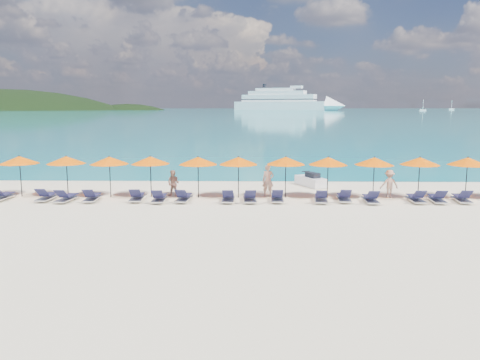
{
  "coord_description": "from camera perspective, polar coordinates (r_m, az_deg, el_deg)",
  "views": [
    {
      "loc": [
        0.48,
        -20.52,
        4.93
      ],
      "look_at": [
        0.0,
        3.0,
        1.2
      ],
      "focal_mm": 35.0,
      "sensor_mm": 36.0,
      "label": 1
    }
  ],
  "objects": [
    {
      "name": "ground",
      "position": [
        21.11,
        -0.17,
        -4.5
      ],
      "size": [
        1400.0,
        1400.0,
        0.0
      ],
      "primitive_type": "plane",
      "color": "beige"
    },
    {
      "name": "sea",
      "position": [
        680.54,
        1.15,
        8.58
      ],
      "size": [
        1600.0,
        1300.0,
        0.01
      ],
      "primitive_type": "cube",
      "color": "#1FA9B2",
      "rests_on": "ground"
    },
    {
      "name": "headland_main",
      "position": [
        637.43,
        -27.03,
        4.16
      ],
      "size": [
        374.0,
        242.0,
        126.5
      ],
      "color": "black",
      "rests_on": "ground"
    },
    {
      "name": "headland_small",
      "position": [
        601.03,
        -13.38,
        4.95
      ],
      "size": [
        162.0,
        126.0,
        85.5
      ],
      "color": "black",
      "rests_on": "ground"
    },
    {
      "name": "cruise_ship",
      "position": [
        584.43,
        6.07,
        9.45
      ],
      "size": [
        136.33,
        72.49,
        38.49
      ],
      "rotation": [
        0.0,
        0.0,
        -0.39
      ],
      "color": "white",
      "rests_on": "ground"
    },
    {
      "name": "sailboat_near",
      "position": [
        512.91,
        21.4,
        7.97
      ],
      "size": [
        6.28,
        2.09,
        11.52
      ],
      "color": "white",
      "rests_on": "ground"
    },
    {
      "name": "sailboat_far",
      "position": [
        669.06,
        24.38,
        7.9
      ],
      "size": [
        6.85,
        2.28,
        12.55
      ],
      "color": "white",
      "rests_on": "ground"
    },
    {
      "name": "jetski",
      "position": [
        29.37,
        8.64,
        -0.07
      ],
      "size": [
        1.84,
        2.54,
        0.85
      ],
      "rotation": [
        0.0,
        0.0,
        0.44
      ],
      "color": "white",
      "rests_on": "ground"
    },
    {
      "name": "beachgoer_a",
      "position": [
        25.73,
        3.44,
        -0.08
      ],
      "size": [
        0.65,
        0.44,
        1.74
      ],
      "primitive_type": "imported",
      "rotation": [
        0.0,
        0.0,
        0.04
      ],
      "color": "tan",
      "rests_on": "ground"
    },
    {
      "name": "beachgoer_b",
      "position": [
        25.97,
        -8.12,
        -0.4
      ],
      "size": [
        0.79,
        0.6,
        1.45
      ],
      "primitive_type": "imported",
      "rotation": [
        0.0,
        0.0,
        -0.3
      ],
      "color": "tan",
      "rests_on": "ground"
    },
    {
      "name": "beachgoer_c",
      "position": [
        26.51,
        17.73,
        -0.46
      ],
      "size": [
        1.04,
        0.57,
        1.53
      ],
      "primitive_type": "imported",
      "rotation": [
        0.0,
        0.0,
        3.25
      ],
      "color": "tan",
      "rests_on": "ground"
    },
    {
      "name": "umbrella_1",
      "position": [
        28.24,
        -25.3,
        2.22
      ],
      "size": [
        2.1,
        2.1,
        2.28
      ],
      "color": "black",
      "rests_on": "ground"
    },
    {
      "name": "umbrella_2",
      "position": [
        27.22,
        -20.43,
        2.3
      ],
      "size": [
        2.1,
        2.1,
        2.28
      ],
      "color": "black",
      "rests_on": "ground"
    },
    {
      "name": "umbrella_3",
      "position": [
        26.27,
        -15.64,
        2.31
      ],
      "size": [
        2.1,
        2.1,
        2.28
      ],
      "color": "black",
      "rests_on": "ground"
    },
    {
      "name": "umbrella_4",
      "position": [
        25.84,
        -10.88,
        2.38
      ],
      "size": [
        2.1,
        2.1,
        2.28
      ],
      "color": "black",
      "rests_on": "ground"
    },
    {
      "name": "umbrella_5",
      "position": [
        25.25,
        -5.14,
        2.35
      ],
      "size": [
        2.1,
        2.1,
        2.28
      ],
      "color": "black",
      "rests_on": "ground"
    },
    {
      "name": "umbrella_6",
      "position": [
        25.14,
        -0.2,
        2.36
      ],
      "size": [
        2.1,
        2.1,
        2.28
      ],
      "color": "black",
      "rests_on": "ground"
    },
    {
      "name": "umbrella_7",
      "position": [
        25.32,
        5.61,
        2.36
      ],
      "size": [
        2.1,
        2.1,
        2.28
      ],
      "color": "black",
      "rests_on": "ground"
    },
    {
      "name": "umbrella_8",
      "position": [
        25.46,
        10.7,
        2.28
      ],
      "size": [
        2.1,
        2.1,
        2.28
      ],
      "color": "black",
      "rests_on": "ground"
    },
    {
      "name": "umbrella_9",
      "position": [
        25.96,
        16.07,
        2.21
      ],
      "size": [
        2.1,
        2.1,
        2.28
      ],
      "color": "black",
      "rests_on": "ground"
    },
    {
      "name": "umbrella_10",
      "position": [
        26.79,
        21.08,
        2.17
      ],
      "size": [
        2.1,
        2.1,
        2.28
      ],
      "color": "black",
      "rests_on": "ground"
    },
    {
      "name": "umbrella_11",
      "position": [
        27.71,
        26.01,
        2.06
      ],
      "size": [
        2.1,
        2.1,
        2.28
      ],
      "color": "black",
      "rests_on": "ground"
    },
    {
      "name": "lounger_2",
      "position": [
        27.74,
        -26.97,
        -1.73
      ],
      "size": [
        0.66,
        1.71,
        0.66
      ],
      "rotation": [
        0.0,
        0.0,
        -0.02
      ],
      "color": "silver",
      "rests_on": "ground"
    },
    {
      "name": "lounger_3",
      "position": [
        26.63,
        -22.48,
        -1.84
      ],
      "size": [
        0.67,
        1.72,
        0.66
      ],
      "rotation": [
        0.0,
        0.0,
        -0.03
      ],
      "color": "silver",
      "rests_on": "ground"
    },
    {
      "name": "lounger_4",
      "position": [
        25.91,
        -20.39,
        -2.0
      ],
      "size": [
        0.79,
        1.76,
        0.66
      ],
      "rotation": [
        0.0,
        0.0,
        -0.1
      ],
      "color": "silver",
      "rests_on": "ground"
    },
    {
      "name": "lounger_5",
      "position": [
        25.61,
        -17.6,
        -1.98
      ],
      "size": [
        0.7,
        1.73,
        0.66
      ],
      "rotation": [
        0.0,
        0.0,
        0.05
      ],
      "color": "silver",
      "rests_on": "ground"
    },
    {
      "name": "lounger_6",
      "position": [
        25.07,
        -12.44,
        -2.0
      ],
      "size": [
        0.73,
        1.74,
        0.66
      ],
      "rotation": [
        0.0,
        0.0,
        0.07
      ],
      "color": "silver",
      "rests_on": "ground"
    },
    {
      "name": "lounger_7",
      "position": [
        24.56,
        -9.81,
        -2.14
      ],
      "size": [
        0.66,
        1.72,
        0.66
      ],
      "rotation": [
        0.0,
        0.0,
        0.03
      ],
      "color": "silver",
      "rests_on": "ground"
    },
    {
      "name": "lounger_8",
      "position": [
        24.52,
        -6.89,
        -2.09
      ],
      "size": [
        0.78,
        1.75,
        0.66
      ],
      "rotation": [
        0.0,
        0.0,
        -0.09
      ],
      "color": "silver",
      "rests_on": "ground"
    },
    {
      "name": "lounger_9",
      "position": [
        24.26,
        -1.44,
        -2.15
      ],
      "size": [
        0.63,
        1.7,
        0.66
      ],
      "rotation": [
        0.0,
        0.0,
        0.0
      ],
      "color": "silver",
      "rests_on": "ground"
    },
    {
      "name": "lounger_10",
      "position": [
        24.23,
        1.2,
        -2.16
      ],
      "size": [
        0.72,
        1.73,
        0.66
      ],
      "rotation": [
        0.0,
        0.0,
        0.06
      ],
      "color": "silver",
      "rests_on": "ground"
    },
    {
      "name": "lounger_11",
      "position": [
        24.4,
        4.55,
        -2.11
      ],
      "size": [
        0.66,
        1.71,
        0.66
      ],
      "rotation": [
        0.0,
        0.0,
        -0.02
      ],
      "color": "silver",
      "rests_on": "ground"
    },
    {
      "name": "lounger_12",
      "position": [
        24.52,
        9.83,
        -2.16
      ],
      "size": [
        0.79,
        1.75,
        0.66
      ],
      "rotation": [
        0.0,
        0.0,
        -0.1
      ],
      "color": "silver",
      "rests_on": "ground"
    },
    {
      "name": "lounger_13",
      "position": [
        24.94,
        12.55,
        -2.06
      ],
      "size": [
        0.74,
        1.74,
        0.66
      ],
      "rotation": [
        0.0,
        0.0,
        -0.07
      ],
      "color": "silver",
      "rests_on": "ground"
    },
    {
      "name": "lounger_14",
      "position": [
        24.94,
        15.64,
        -2.18
      ],
      "size": [
        0.68,
        1.72,
        0.66
      ],
      "rotation": [
        0.0,
        0.0,
        -0.03
      ],
      "color": "silver",
      "rests_on": "ground"
    },
    {
      "name": "lounger_15",
      "position": [
        25.77,
        20.64,
        -2.07
      ],
      "size": [
        0.65,
        1.71,
        0.66
      ],
      "rotation": [
        0.0,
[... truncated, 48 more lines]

